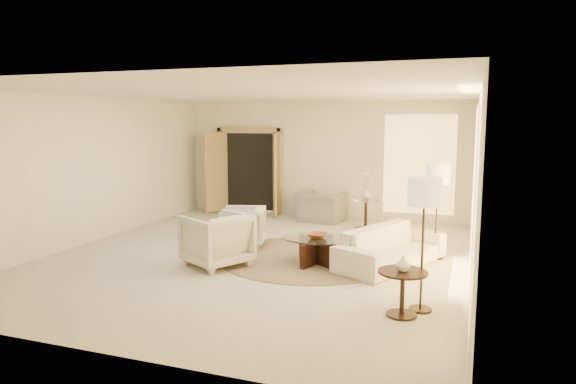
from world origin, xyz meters
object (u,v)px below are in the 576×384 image
(armchair_left, at_px, (243,224))
(end_vase, at_px, (403,264))
(accent_chair, at_px, (321,202))
(armchair_right, at_px, (217,237))
(floor_lamp_near, at_px, (438,178))
(sofa, at_px, (391,247))
(side_vase, at_px, (366,194))
(side_table, at_px, (366,211))
(bowl, at_px, (317,236))
(end_table, at_px, (402,285))
(floor_lamp_far, at_px, (424,198))
(coffee_table, at_px, (317,248))

(armchair_left, xyz_separation_m, end_vase, (3.29, -2.57, 0.24))
(accent_chair, bearing_deg, armchair_right, 88.38)
(floor_lamp_near, bearing_deg, sofa, -132.61)
(armchair_right, relative_size, side_vase, 4.26)
(armchair_right, distance_m, accent_chair, 4.18)
(armchair_right, xyz_separation_m, side_table, (1.74, 3.57, -0.06))
(side_table, height_order, end_vase, end_vase)
(side_table, distance_m, floor_lamp_near, 2.67)
(bowl, relative_size, side_vase, 1.45)
(side_table, distance_m, side_vase, 0.37)
(armchair_left, xyz_separation_m, floor_lamp_near, (3.49, 0.28, 0.98))
(sofa, distance_m, end_table, 2.20)
(accent_chair, bearing_deg, end_table, 121.84)
(bowl, bearing_deg, side_table, 85.67)
(accent_chair, relative_size, bowl, 3.24)
(side_table, bearing_deg, armchair_right, -115.95)
(end_table, distance_m, side_vase, 4.98)
(armchair_left, height_order, floor_lamp_near, floor_lamp_near)
(accent_chair, xyz_separation_m, bowl, (0.94, -3.52, 0.02))
(side_vase, bearing_deg, floor_lamp_near, -50.50)
(armchair_right, bearing_deg, side_table, -176.96)
(sofa, relative_size, floor_lamp_near, 1.33)
(floor_lamp_near, height_order, end_vase, floor_lamp_near)
(sofa, distance_m, floor_lamp_near, 1.43)
(armchair_left, height_order, floor_lamp_far, floor_lamp_far)
(armchair_left, distance_m, end_vase, 4.18)
(armchair_left, distance_m, side_table, 2.91)
(armchair_right, height_order, side_vase, armchair_right)
(coffee_table, distance_m, side_vase, 3.00)
(armchair_left, relative_size, side_vase, 3.64)
(end_table, bearing_deg, floor_lamp_near, 86.06)
(sofa, relative_size, side_vase, 9.72)
(side_vase, bearing_deg, armchair_right, -115.95)
(bowl, height_order, end_vase, end_vase)
(bowl, xyz_separation_m, end_vase, (1.61, -1.82, 0.17))
(end_vase, bearing_deg, armchair_right, 159.05)
(armchair_left, distance_m, armchair_right, 1.38)
(accent_chair, relative_size, floor_lamp_near, 0.64)
(side_table, xyz_separation_m, floor_lamp_far, (1.58, -4.51, 1.01))
(accent_chair, relative_size, side_vase, 4.71)
(armchair_left, xyz_separation_m, armchair_right, (0.16, -1.37, 0.07))
(floor_lamp_near, bearing_deg, floor_lamp_far, -90.00)
(accent_chair, xyz_separation_m, side_vase, (1.16, -0.57, 0.32))
(floor_lamp_far, height_order, end_vase, floor_lamp_far)
(floor_lamp_far, bearing_deg, bowl, 139.13)
(armchair_right, distance_m, floor_lamp_near, 3.82)
(sofa, height_order, end_vase, end_vase)
(sofa, bearing_deg, armchair_right, 133.73)
(floor_lamp_near, bearing_deg, armchair_right, -153.55)
(side_table, bearing_deg, side_vase, 63.43)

